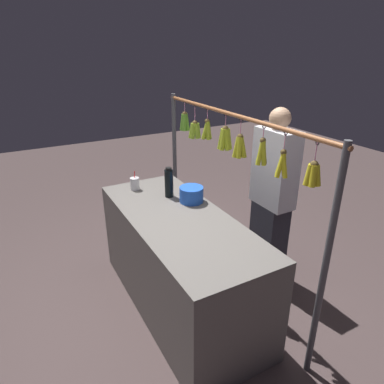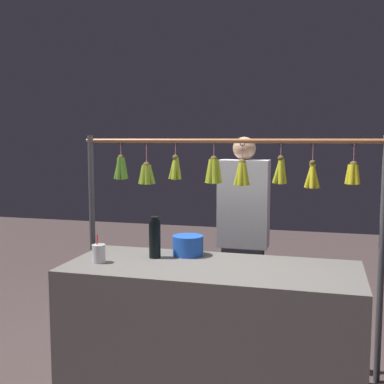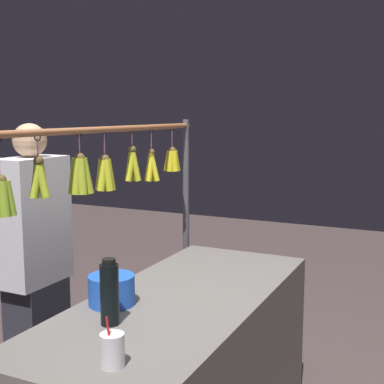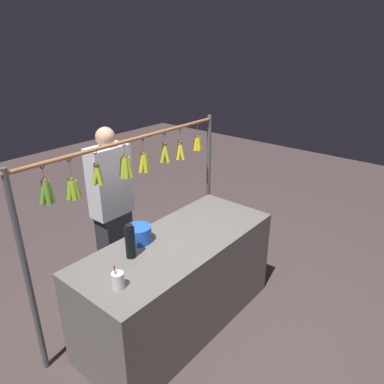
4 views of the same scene
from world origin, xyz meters
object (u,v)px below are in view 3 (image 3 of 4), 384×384
Objects in this scene: water_bottle at (110,293)px; vendor_person at (36,276)px; drink_cup at (112,350)px; blue_bucket at (112,290)px.

water_bottle is 0.17× the size of vendor_person.
vendor_person reaches higher than drink_cup.
blue_bucket is 0.61m from drink_cup.
blue_bucket is at bearing -145.80° from drink_cup.
vendor_person is at bearing -119.86° from water_bottle.
drink_cup reaches higher than blue_bucket.
vendor_person reaches higher than water_bottle.
water_bottle is at bearing -144.65° from drink_cup.
water_bottle is 0.39m from drink_cup.
vendor_person is at bearing -111.50° from blue_bucket.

